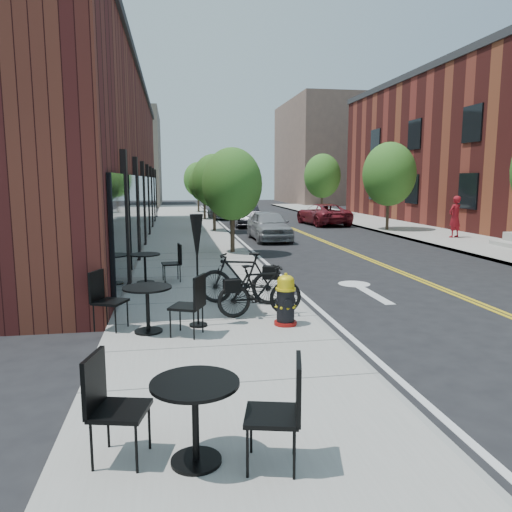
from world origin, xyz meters
TOP-DOWN VIEW (x-y plane):
  - ground at (0.00, 0.00)m, footprint 120.00×120.00m
  - sidewalk_near at (-2.00, 10.00)m, footprint 4.00×70.00m
  - sidewalk_far at (10.00, 10.00)m, footprint 4.00×70.00m
  - building_near at (-6.50, 14.00)m, footprint 5.00×28.00m
  - bg_building_left at (-8.00, 48.00)m, footprint 8.00×14.00m
  - bg_building_right at (16.00, 50.00)m, footprint 10.00×16.00m
  - tree_near_a at (-0.60, 9.00)m, footprint 2.20×2.20m
  - tree_near_b at (-0.60, 17.00)m, footprint 2.30×2.30m
  - tree_near_c at (-0.60, 25.00)m, footprint 2.10×2.10m
  - tree_near_d at (-0.60, 33.00)m, footprint 2.40×2.40m
  - tree_far_b at (8.60, 16.00)m, footprint 2.80×2.80m
  - tree_far_c at (8.60, 28.00)m, footprint 2.80×2.80m
  - fire_hydrant at (-0.76, -0.51)m, footprint 0.44×0.44m
  - bicycle_left at (-1.34, 1.18)m, footprint 1.95×1.05m
  - bicycle_right at (-1.12, 0.15)m, footprint 1.76×0.69m
  - bistro_set_a at (-2.60, -4.80)m, footprint 1.98×1.00m
  - bistro_set_b at (-3.23, -0.56)m, footprint 1.98×1.24m
  - bistro_set_c at (-3.50, 3.78)m, footprint 1.86×0.89m
  - patio_umbrella at (-2.35, -0.32)m, footprint 0.33×0.33m
  - parked_car_a at (1.60, 13.27)m, footprint 1.69×4.08m
  - parked_car_b at (1.50, 20.42)m, footprint 1.57×4.25m
  - parked_car_c at (0.80, 27.19)m, footprint 2.49×5.01m
  - parked_car_far at (6.42, 20.59)m, footprint 2.59×4.91m
  - pedestrian at (10.09, 11.97)m, footprint 0.82×0.68m

SIDE VIEW (x-z plane):
  - ground at x=0.00m, z-range 0.00..0.00m
  - sidewalk_near at x=-2.00m, z-range 0.00..0.12m
  - sidewalk_far at x=10.00m, z-range 0.00..0.12m
  - fire_hydrant at x=-0.76m, z-range 0.09..1.06m
  - bistro_set_c at x=-3.50m, z-range 0.12..1.11m
  - bicycle_right at x=-1.12m, z-range 0.12..1.15m
  - bistro_set_a at x=-2.60m, z-range 0.12..1.16m
  - bistro_set_b at x=-3.23m, z-range 0.12..1.18m
  - parked_car_far at x=6.42m, z-range 0.00..1.32m
  - bicycle_left at x=-1.34m, z-range 0.12..1.25m
  - parked_car_a at x=1.60m, z-range 0.00..1.38m
  - parked_car_b at x=1.50m, z-range 0.00..1.39m
  - parked_car_c at x=0.80m, z-range 0.00..1.40m
  - pedestrian at x=10.09m, z-range 0.12..2.04m
  - patio_umbrella at x=-2.35m, z-range 0.56..2.60m
  - tree_near_c at x=-0.60m, z-range 0.69..4.37m
  - tree_near_a at x=-0.60m, z-range 0.70..4.51m
  - tree_near_b at x=-0.60m, z-range 0.72..4.70m
  - tree_near_d at x=-0.60m, z-range 0.73..4.85m
  - tree_far_b at x=8.60m, z-range 0.75..5.37m
  - tree_far_c at x=8.60m, z-range 0.75..5.37m
  - building_near at x=-6.50m, z-range 0.00..7.00m
  - bg_building_left at x=-8.00m, z-range 0.00..10.00m
  - bg_building_right at x=16.00m, z-range 0.00..12.00m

